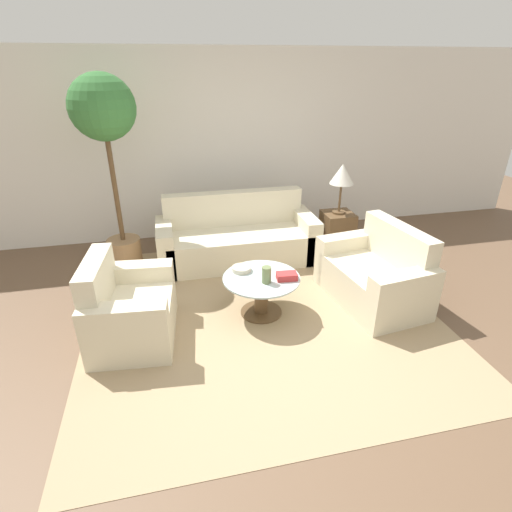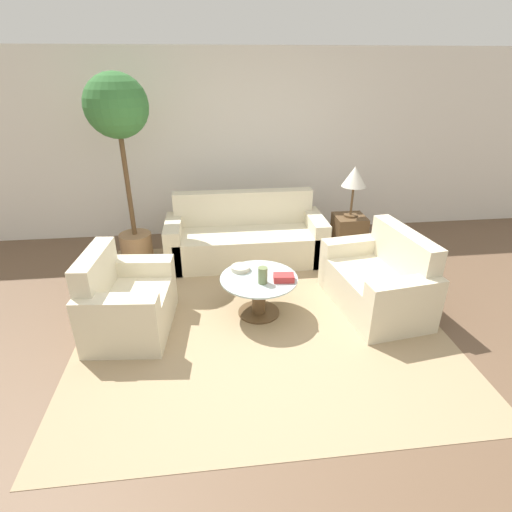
{
  "view_description": "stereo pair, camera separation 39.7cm",
  "coord_description": "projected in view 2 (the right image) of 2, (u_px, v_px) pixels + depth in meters",
  "views": [
    {
      "loc": [
        -0.78,
        -2.79,
        2.39
      ],
      "look_at": [
        0.05,
        0.9,
        0.55
      ],
      "focal_mm": 28.0,
      "sensor_mm": 36.0,
      "label": 1
    },
    {
      "loc": [
        -0.39,
        -2.86,
        2.39
      ],
      "look_at": [
        0.05,
        0.9,
        0.55
      ],
      "focal_mm": 28.0,
      "sensor_mm": 36.0,
      "label": 2
    }
  ],
  "objects": [
    {
      "name": "table_lamp",
      "position": [
        354.0,
        178.0,
        5.06
      ],
      "size": [
        0.31,
        0.31,
        0.66
      ],
      "color": "brown",
      "rests_on": "side_table"
    },
    {
      "name": "coffee_table",
      "position": [
        259.0,
        290.0,
        4.1
      ],
      "size": [
        0.79,
        0.79,
        0.43
      ],
      "color": "brown",
      "rests_on": "ground_plane"
    },
    {
      "name": "book_stack",
      "position": [
        284.0,
        278.0,
        3.96
      ],
      "size": [
        0.21,
        0.14,
        0.07
      ],
      "rotation": [
        0.0,
        0.0,
        -0.09
      ],
      "color": "#BC3333",
      "rests_on": "coffee_table"
    },
    {
      "name": "rug",
      "position": [
        259.0,
        313.0,
        4.22
      ],
      "size": [
        3.54,
        3.53,
        0.01
      ],
      "color": "tan",
      "rests_on": "ground_plane"
    },
    {
      "name": "vase",
      "position": [
        263.0,
        275.0,
        3.9
      ],
      "size": [
        0.09,
        0.09,
        0.17
      ],
      "color": "#6B7A4C",
      "rests_on": "coffee_table"
    },
    {
      "name": "armchair",
      "position": [
        124.0,
        304.0,
        3.86
      ],
      "size": [
        0.82,
        1.03,
        0.83
      ],
      "rotation": [
        0.0,
        0.0,
        1.48
      ],
      "color": "beige",
      "rests_on": "ground_plane"
    },
    {
      "name": "ground_plane",
      "position": [
        262.0,
        353.0,
        3.64
      ],
      "size": [
        14.0,
        14.0,
        0.0
      ],
      "primitive_type": "plane",
      "color": "brown"
    },
    {
      "name": "loveseat",
      "position": [
        380.0,
        283.0,
        4.24
      ],
      "size": [
        0.91,
        1.31,
        0.85
      ],
      "rotation": [
        0.0,
        0.0,
        -1.43
      ],
      "color": "beige",
      "rests_on": "ground_plane"
    },
    {
      "name": "potted_plant",
      "position": [
        120.0,
        128.0,
        4.65
      ],
      "size": [
        0.73,
        0.73,
        2.31
      ],
      "color": "#93704C",
      "rests_on": "ground_plane"
    },
    {
      "name": "side_table",
      "position": [
        348.0,
        235.0,
        5.4
      ],
      "size": [
        0.4,
        0.4,
        0.56
      ],
      "color": "brown",
      "rests_on": "ground_plane"
    },
    {
      "name": "sofa_main",
      "position": [
        245.0,
        238.0,
        5.3
      ],
      "size": [
        2.04,
        0.79,
        0.87
      ],
      "color": "beige",
      "rests_on": "ground_plane"
    },
    {
      "name": "wall_back",
      "position": [
        235.0,
        146.0,
        5.77
      ],
      "size": [
        10.0,
        0.06,
        2.6
      ],
      "color": "white",
      "rests_on": "ground_plane"
    },
    {
      "name": "bowl",
      "position": [
        240.0,
        268.0,
        4.17
      ],
      "size": [
        0.2,
        0.2,
        0.05
      ],
      "color": "beige",
      "rests_on": "coffee_table"
    }
  ]
}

